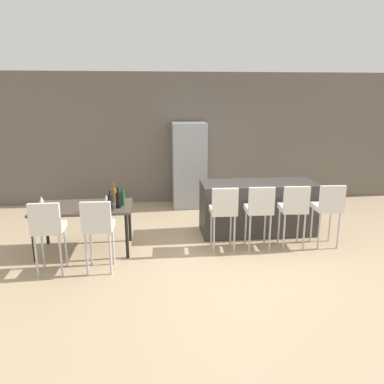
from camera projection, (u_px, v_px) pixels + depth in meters
The scene contains 18 objects.
ground_plane at pixel (230, 248), 6.06m from camera, with size 10.00×10.00×0.00m, color tan.
back_wall at pixel (207, 138), 8.49m from camera, with size 10.00×0.12×2.90m, color #665B51.
kitchen_island at pixel (258, 208), 6.65m from camera, with size 2.01×0.76×0.92m, color #383330.
bar_chair_left at pixel (224, 209), 5.78m from camera, with size 0.41×0.41×1.05m.
bar_chair_middle at pixel (260, 208), 5.84m from camera, with size 0.42×0.42×1.05m.
bar_chair_right at pixel (294, 207), 5.89m from camera, with size 0.43×0.43×1.05m.
bar_chair_far at pixel (329, 205), 5.95m from camera, with size 0.41×0.41×1.05m.
dining_table at pixel (83, 210), 5.79m from camera, with size 1.48×0.82×0.74m.
dining_chair_near at pixel (48, 226), 5.01m from camera, with size 0.41×0.41×1.05m.
dining_chair_far at pixel (98, 224), 5.07m from camera, with size 0.41×0.41×1.05m.
wine_bottle_far at pixel (118, 200), 5.65m from camera, with size 0.08×0.08×0.32m.
wine_bottle_corner at pixel (110, 203), 5.50m from camera, with size 0.07×0.07×0.31m.
wine_bottle_inner at pixel (123, 198), 5.77m from camera, with size 0.07×0.07×0.32m.
wine_bottle_left at pixel (114, 195), 5.96m from camera, with size 0.08×0.08×0.31m.
wine_glass_middle at pixel (87, 204), 5.43m from camera, with size 0.07×0.07×0.17m.
wine_glass_right at pixel (41, 199), 5.68m from camera, with size 0.07×0.07×0.17m.
wine_glass_near at pixel (106, 198), 5.78m from camera, with size 0.07×0.07×0.17m.
refrigerator at pixel (189, 165), 8.16m from camera, with size 0.72×0.68×1.84m, color #939699.
Camera 1 is at (-1.19, -5.54, 2.40)m, focal length 34.87 mm.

